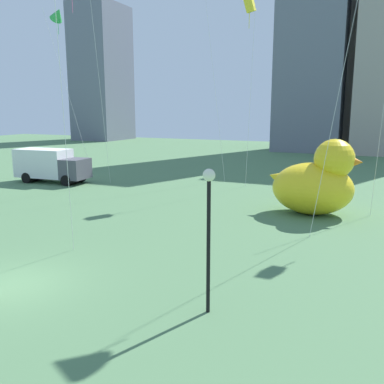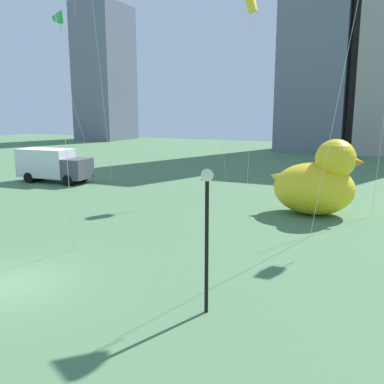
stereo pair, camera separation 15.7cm
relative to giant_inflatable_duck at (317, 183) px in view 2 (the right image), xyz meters
The scene contains 7 objects.
ground_plane 17.41m from the giant_inflatable_duck, 119.36° to the right, with size 140.00×140.00×0.00m, color #4D754C.
giant_inflatable_duck is the anchor object (origin of this frame).
lamppost 14.24m from the giant_inflatable_duck, 95.31° to the right, with size 0.38×0.38×4.53m.
box_truck 22.46m from the giant_inflatable_duck, behind, with size 6.55×2.73×2.85m.
city_skyline 44.74m from the giant_inflatable_duck, 96.59° to the left, with size 85.80×17.15×35.85m.
kite_green 27.31m from the giant_inflatable_duck, 166.20° to the left, with size 3.49×3.38×15.22m.
kite_yellow 14.97m from the giant_inflatable_duck, 133.46° to the left, with size 0.85×0.84×14.50m.
Camera 2 is at (11.73, -10.27, 6.25)m, focal length 39.18 mm.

